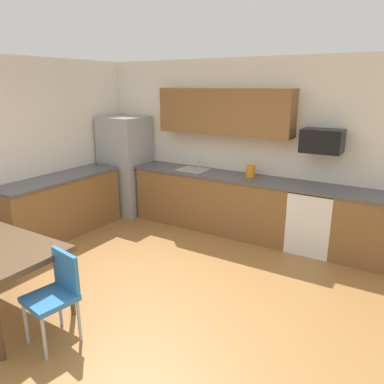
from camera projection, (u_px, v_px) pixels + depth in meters
name	position (u px, v px, depth m)	size (l,w,h in m)	color
ground_plane	(145.00, 299.00, 4.11)	(12.00, 12.00, 0.00)	#9E6B38
wall_back	(246.00, 146.00, 5.90)	(5.80, 0.10, 2.70)	silver
cabinet_run_back	(212.00, 201.00, 6.07)	(2.67, 0.60, 0.90)	brown
cabinet_run_back_right	(369.00, 230.00, 4.88)	(0.88, 0.60, 0.90)	brown
cabinet_run_left	(61.00, 207.00, 5.80)	(0.60, 2.00, 0.90)	brown
countertop_back	(236.00, 177.00, 5.73)	(4.80, 0.64, 0.04)	#4C4C51
countertop_left	(58.00, 178.00, 5.66)	(0.64, 2.00, 0.04)	#4C4C51
upper_cabinets_back	(224.00, 111.00, 5.72)	(2.20, 0.34, 0.70)	brown
refrigerator	(126.00, 165.00, 6.78)	(0.76, 0.70, 1.75)	#9EA0A5
oven_range	(313.00, 219.00, 5.25)	(0.60, 0.60, 0.91)	white
microwave	(322.00, 141.00, 5.02)	(0.54, 0.36, 0.32)	black
sink_basin	(193.00, 173.00, 6.14)	(0.48, 0.40, 0.14)	#A5A8AD
sink_faucet	(199.00, 162.00, 6.24)	(0.02, 0.02, 0.24)	#B2B5BA
chair_near_table	(56.00, 290.00, 3.35)	(0.46, 0.46, 0.85)	#2D72B7
kettle	(251.00, 172.00, 5.64)	(0.14, 0.14, 0.20)	orange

